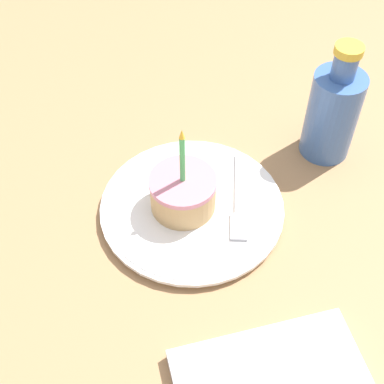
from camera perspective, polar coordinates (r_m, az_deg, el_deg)
ground_plane at (r=0.79m, az=-0.09°, el=-4.08°), size 2.40×2.40×0.04m
plate at (r=0.78m, az=0.00°, el=-1.65°), size 0.27×0.27×0.02m
cake_slice at (r=0.75m, az=-0.97°, el=-0.03°), size 0.10×0.10×0.15m
fork at (r=0.78m, az=5.02°, el=-1.00°), size 0.07×0.16×0.00m
bottle at (r=0.84m, az=14.78°, el=8.26°), size 0.08×0.08×0.20m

